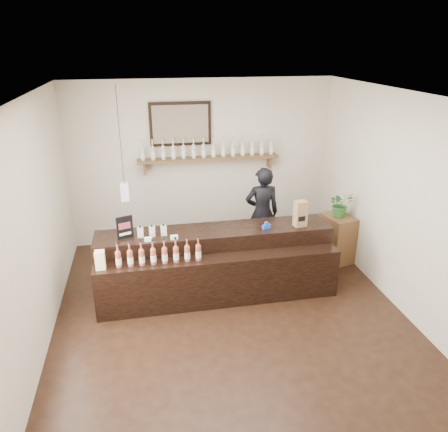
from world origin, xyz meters
TOP-DOWN VIEW (x-y plane):
  - ground at (0.00, 0.00)m, footprint 5.00×5.00m
  - room_shell at (0.00, 0.00)m, footprint 5.00×5.00m
  - back_wall_decor at (-0.14, 2.37)m, footprint 2.66×0.96m
  - counter at (-0.09, 0.58)m, footprint 3.29×0.89m
  - promo_sign at (-1.30, 0.64)m, footprint 0.21×0.09m
  - paper_bag at (1.12, 0.60)m, footprint 0.19×0.15m
  - tape_dispenser at (0.63, 0.60)m, footprint 0.13×0.08m
  - side_cabinet at (2.00, 1.18)m, footprint 0.49×0.60m
  - potted_plant at (2.00, 1.18)m, footprint 0.39×0.34m
  - shopkeeper at (0.83, 1.55)m, footprint 0.65×0.44m

SIDE VIEW (x-z plane):
  - ground at x=0.00m, z-range 0.00..0.00m
  - side_cabinet at x=2.00m, z-range 0.00..0.77m
  - counter at x=-0.09m, z-range -0.10..0.97m
  - shopkeeper at x=0.83m, z-range 0.00..1.73m
  - tape_dispenser at x=0.63m, z-range 0.91..1.01m
  - potted_plant at x=2.00m, z-range 0.77..1.18m
  - promo_sign at x=-1.30m, z-range 0.92..1.23m
  - paper_bag at x=1.12m, z-range 0.92..1.29m
  - room_shell at x=0.00m, z-range -0.80..4.20m
  - back_wall_decor at x=-0.14m, z-range 0.91..2.60m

